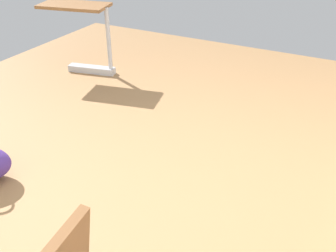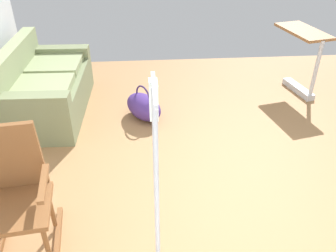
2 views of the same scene
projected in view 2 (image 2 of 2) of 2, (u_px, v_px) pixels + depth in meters
ground_plane at (226, 194)px, 3.23m from camera, size 6.61×6.61×0.00m
couch at (46, 90)px, 4.36m from camera, size 1.62×0.89×0.85m
rocking_chair at (15, 196)px, 2.50m from camera, size 0.81×0.56×1.05m
overbed_table at (303, 54)px, 4.75m from camera, size 0.88×0.56×0.84m
duffel_bag at (144, 106)px, 4.31m from camera, size 0.64×0.58×0.43m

